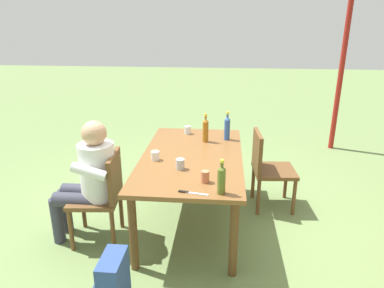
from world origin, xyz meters
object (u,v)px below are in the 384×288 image
(dining_table, at_px, (192,163))
(cup_steel, at_px, (180,164))
(bottle_olive, at_px, (221,179))
(cup_white, at_px, (155,156))
(chair_far_left, at_px, (267,166))
(lamp_post, at_px, (348,22))
(chair_near_right, at_px, (103,193))
(bottle_blue, at_px, (227,128))
(cup_terracotta, at_px, (205,177))
(table_knife, at_px, (191,193))
(backpack_by_near_side, at_px, (113,287))
(person_in_white_shirt, at_px, (90,176))
(cup_glass, at_px, (188,130))
(bottle_amber, at_px, (206,130))

(dining_table, xyz_separation_m, cup_steel, (0.34, -0.07, 0.13))
(bottle_olive, xyz_separation_m, cup_white, (-0.62, -0.64, -0.08))
(chair_far_left, xyz_separation_m, lamp_post, (-2.02, 1.27, 1.46))
(dining_table, distance_m, chair_near_right, 0.90)
(bottle_blue, distance_m, cup_terracotta, 1.12)
(chair_near_right, distance_m, table_knife, 0.98)
(bottle_blue, relative_size, table_knife, 1.33)
(bottle_olive, distance_m, backpack_by_near_side, 1.10)
(lamp_post, bearing_deg, cup_terracotta, -32.38)
(cup_white, xyz_separation_m, cup_steel, (0.19, 0.26, 0.00))
(dining_table, height_order, table_knife, table_knife)
(dining_table, height_order, backpack_by_near_side, dining_table)
(cup_white, distance_m, cup_steel, 0.33)
(cup_steel, distance_m, backpack_by_near_side, 1.15)
(lamp_post, bearing_deg, backpack_by_near_side, -34.16)
(dining_table, xyz_separation_m, person_in_white_shirt, (0.40, -0.90, 0.00))
(person_in_white_shirt, bearing_deg, dining_table, 113.72)
(chair_near_right, distance_m, bottle_olive, 1.21)
(chair_near_right, distance_m, cup_steel, 0.78)
(chair_near_right, distance_m, person_in_white_shirt, 0.20)
(bottle_olive, bearing_deg, dining_table, -158.85)
(person_in_white_shirt, relative_size, cup_terracotta, 11.95)
(bottle_blue, bearing_deg, lamp_post, 137.73)
(chair_far_left, bearing_deg, lamp_post, 147.81)
(chair_far_left, xyz_separation_m, backpack_by_near_side, (1.67, -1.23, -0.26))
(chair_near_right, xyz_separation_m, person_in_white_shirt, (0.01, -0.11, 0.17))
(chair_near_right, height_order, lamp_post, lamp_post)
(cup_terracotta, height_order, table_knife, cup_terracotta)
(dining_table, xyz_separation_m, cup_glass, (-0.68, -0.12, 0.13))
(dining_table, bearing_deg, chair_near_right, -63.84)
(chair_near_right, relative_size, bottle_blue, 2.73)
(dining_table, xyz_separation_m, table_knife, (0.79, 0.07, 0.09))
(bottle_blue, relative_size, cup_white, 3.66)
(person_in_white_shirt, distance_m, cup_white, 0.63)
(cup_steel, distance_m, table_knife, 0.48)
(bottle_amber, height_order, bottle_blue, bottle_blue)
(chair_near_right, bearing_deg, dining_table, 116.16)
(dining_table, distance_m, cup_steel, 0.37)
(bottle_amber, xyz_separation_m, bottle_blue, (-0.09, 0.23, 0.00))
(bottle_blue, xyz_separation_m, lamp_post, (-1.89, 1.72, 1.07))
(bottle_amber, bearing_deg, person_in_white_shirt, -50.81)
(chair_near_right, relative_size, backpack_by_near_side, 1.83)
(chair_near_right, distance_m, lamp_post, 4.25)
(cup_steel, relative_size, backpack_by_near_side, 0.20)
(bottle_olive, relative_size, cup_steel, 2.93)
(cup_steel, xyz_separation_m, table_knife, (0.45, 0.14, -0.04))
(dining_table, xyz_separation_m, bottle_olive, (0.77, 0.30, 0.20))
(bottle_amber, distance_m, table_knife, 1.23)
(cup_white, xyz_separation_m, lamp_post, (-2.55, 2.40, 1.17))
(chair_far_left, xyz_separation_m, person_in_white_shirt, (0.78, -1.69, 0.17))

